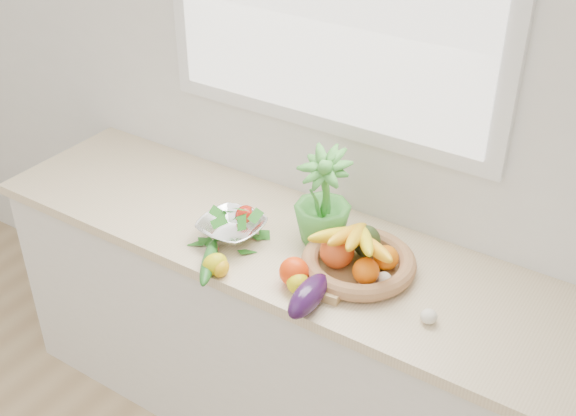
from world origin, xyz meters
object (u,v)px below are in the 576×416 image
Objects in this scene: eggplant at (308,296)px; cucumber at (209,262)px; fruit_basket at (358,257)px; apple at (246,216)px; potted_herb at (323,197)px; colander_with_spinach at (232,224)px.

eggplant is 0.38m from cucumber.
cucumber is 0.49m from fruit_basket.
apple is 0.22× the size of potted_herb.
apple is at bearing 178.33° from fruit_basket.
colander_with_spinach is at bearing 102.36° from cucumber.
colander_with_spinach is at bearing 158.53° from eggplant.
eggplant reaches higher than apple.
fruit_basket is at bearing 81.67° from eggplant.
fruit_basket is 0.46m from colander_with_spinach.
colander_with_spinach reaches higher than apple.
fruit_basket reaches higher than cucumber.
potted_herb is 0.75× the size of fruit_basket.
cucumber is at bearing -124.08° from potted_herb.
cucumber is 0.43m from potted_herb.
potted_herb reaches higher than fruit_basket.
eggplant is 0.38m from potted_herb.
potted_herb reaches higher than eggplant.
apple is at bearing 100.16° from cucumber.
eggplant is at bearing -21.47° from colander_with_spinach.
apple is 0.30× the size of cucumber.
apple is 0.17× the size of fruit_basket.
colander_with_spinach reaches higher than cucumber.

